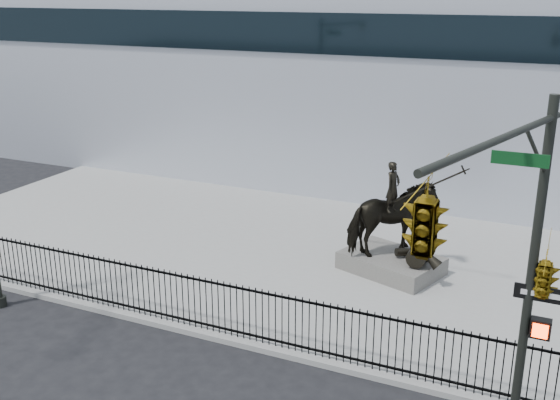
% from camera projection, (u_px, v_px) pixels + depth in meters
% --- Properties ---
extents(ground, '(120.00, 120.00, 0.00)m').
position_uv_depth(ground, '(208.00, 365.00, 15.90)').
color(ground, black).
rests_on(ground, ground).
extents(plaza, '(30.00, 12.00, 0.15)m').
position_uv_depth(plaza, '(314.00, 259.00, 21.94)').
color(plaza, gray).
rests_on(plaza, ground).
extents(building, '(44.00, 14.00, 9.00)m').
position_uv_depth(building, '(414.00, 79.00, 31.82)').
color(building, '#B2B8C3').
rests_on(building, ground).
extents(picket_fence, '(22.10, 0.10, 1.50)m').
position_uv_depth(picket_fence, '(231.00, 309.00, 16.71)').
color(picket_fence, black).
rests_on(picket_fence, plaza).
extents(statue_plinth, '(3.41, 2.83, 0.55)m').
position_uv_depth(statue_plinth, '(391.00, 263.00, 20.70)').
color(statue_plinth, '#514E4A').
rests_on(statue_plinth, plaza).
extents(equestrian_statue, '(3.57, 2.82, 3.18)m').
position_uv_depth(equestrian_statue, '(395.00, 221.00, 20.22)').
color(equestrian_statue, black).
rests_on(equestrian_statue, statue_plinth).
extents(traffic_signal_right, '(2.17, 6.86, 7.00)m').
position_uv_depth(traffic_signal_right, '(493.00, 251.00, 10.12)').
color(traffic_signal_right, black).
rests_on(traffic_signal_right, ground).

